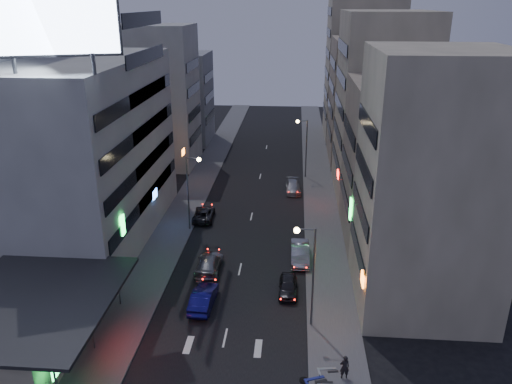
# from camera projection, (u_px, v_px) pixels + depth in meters

# --- Properties ---
(ground) EXTENTS (180.00, 180.00, 0.00)m
(ground) POSITION_uv_depth(u_px,v_px,m) (217.00, 376.00, 32.69)
(ground) COLOR black
(ground) RESTS_ON ground
(sidewalk_left) EXTENTS (4.00, 120.00, 0.12)m
(sidewalk_left) POSITION_uv_depth(u_px,v_px,m) (189.00, 201.00, 61.18)
(sidewalk_left) COLOR #4C4C4F
(sidewalk_left) RESTS_ON ground
(sidewalk_right) EXTENTS (4.00, 120.00, 0.12)m
(sidewalk_right) POSITION_uv_depth(u_px,v_px,m) (320.00, 205.00, 60.00)
(sidewalk_right) COLOR #4C4C4F
(sidewalk_right) RESTS_ON ground
(food_court) EXTENTS (11.00, 13.00, 3.88)m
(food_court) POSITION_uv_depth(u_px,v_px,m) (24.00, 322.00, 34.87)
(food_court) COLOR beige
(food_court) RESTS_ON ground
(white_building) EXTENTS (14.00, 24.00, 18.00)m
(white_building) POSITION_uv_depth(u_px,v_px,m) (75.00, 152.00, 49.33)
(white_building) COLOR beige
(white_building) RESTS_ON ground
(shophouse_near) EXTENTS (10.00, 11.00, 20.00)m
(shophouse_near) POSITION_uv_depth(u_px,v_px,m) (430.00, 185.00, 37.77)
(shophouse_near) COLOR beige
(shophouse_near) RESTS_ON ground
(shophouse_mid) EXTENTS (11.00, 12.00, 16.00)m
(shophouse_mid) POSITION_uv_depth(u_px,v_px,m) (404.00, 164.00, 49.15)
(shophouse_mid) COLOR tan
(shophouse_mid) RESTS_ON ground
(shophouse_far) EXTENTS (10.00, 14.00, 22.00)m
(shophouse_far) POSITION_uv_depth(u_px,v_px,m) (381.00, 107.00, 60.21)
(shophouse_far) COLOR beige
(shophouse_far) RESTS_ON ground
(far_left_a) EXTENTS (11.00, 10.00, 20.00)m
(far_left_a) POSITION_uv_depth(u_px,v_px,m) (156.00, 97.00, 72.13)
(far_left_a) COLOR beige
(far_left_a) RESTS_ON ground
(far_left_b) EXTENTS (12.00, 10.00, 15.00)m
(far_left_b) POSITION_uv_depth(u_px,v_px,m) (175.00, 98.00, 85.16)
(far_left_b) COLOR gray
(far_left_b) RESTS_ON ground
(far_right_a) EXTENTS (11.00, 12.00, 18.00)m
(far_right_a) POSITION_uv_depth(u_px,v_px,m) (368.00, 101.00, 74.84)
(far_right_a) COLOR tan
(far_right_a) RESTS_ON ground
(far_right_b) EXTENTS (12.00, 12.00, 24.00)m
(far_right_b) POSITION_uv_depth(u_px,v_px,m) (362.00, 68.00, 86.76)
(far_right_b) COLOR beige
(far_right_b) RESTS_ON ground
(billboard) EXTENTS (9.52, 3.75, 6.20)m
(billboard) POSITION_uv_depth(u_px,v_px,m) (47.00, 21.00, 35.17)
(billboard) COLOR #595B60
(billboard) RESTS_ON white_building
(street_lamp_right_near) EXTENTS (1.60, 0.44, 8.02)m
(street_lamp_right_near) POSITION_uv_depth(u_px,v_px,m) (308.00, 263.00, 35.92)
(street_lamp_right_near) COLOR #595B60
(street_lamp_right_near) RESTS_ON sidewalk_right
(street_lamp_left) EXTENTS (1.60, 0.44, 8.02)m
(street_lamp_left) POSITION_uv_depth(u_px,v_px,m) (191.00, 183.00, 51.68)
(street_lamp_left) COLOR #595B60
(street_lamp_left) RESTS_ON sidewalk_left
(street_lamp_right_far) EXTENTS (1.60, 0.44, 8.02)m
(street_lamp_right_far) POSITION_uv_depth(u_px,v_px,m) (304.00, 140.00, 67.55)
(street_lamp_right_far) COLOR #595B60
(street_lamp_right_far) RESTS_ON sidewalk_right
(parked_car_right_near) EXTENTS (1.57, 3.86, 1.31)m
(parked_car_right_near) POSITION_uv_depth(u_px,v_px,m) (288.00, 286.00, 41.79)
(parked_car_right_near) COLOR black
(parked_car_right_near) RESTS_ON ground
(parked_car_right_mid) EXTENTS (1.77, 4.90, 1.61)m
(parked_car_right_mid) POSITION_uv_depth(u_px,v_px,m) (300.00, 253.00, 46.97)
(parked_car_right_mid) COLOR #A5A6AD
(parked_car_right_mid) RESTS_ON ground
(parked_car_left) EXTENTS (2.37, 4.79, 1.30)m
(parked_car_left) POSITION_uv_depth(u_px,v_px,m) (204.00, 214.00, 55.98)
(parked_car_left) COLOR #27282D
(parked_car_left) RESTS_ON ground
(parked_car_right_far) EXTENTS (2.09, 4.65, 1.32)m
(parked_car_right_far) POSITION_uv_depth(u_px,v_px,m) (293.00, 187.00, 64.03)
(parked_car_right_far) COLOR #979B9F
(parked_car_right_far) RESTS_ON ground
(road_car_blue) EXTENTS (1.84, 4.73, 1.54)m
(road_car_blue) POSITION_uv_depth(u_px,v_px,m) (203.00, 298.00, 39.94)
(road_car_blue) COLOR navy
(road_car_blue) RESTS_ON ground
(road_car_silver) EXTENTS (2.14, 5.22, 1.51)m
(road_car_silver) POSITION_uv_depth(u_px,v_px,m) (209.00, 264.00, 45.13)
(road_car_silver) COLOR gray
(road_car_silver) RESTS_ON ground
(person) EXTENTS (0.68, 0.50, 1.72)m
(person) POSITION_uv_depth(u_px,v_px,m) (345.00, 367.00, 32.09)
(person) COLOR black
(person) RESTS_ON sidewalk_right
(scooter_blue) EXTENTS (1.35, 2.17, 1.26)m
(scooter_blue) POSITION_uv_depth(u_px,v_px,m) (324.00, 367.00, 32.38)
(scooter_blue) COLOR navy
(scooter_blue) RESTS_ON sidewalk_right
(scooter_black_b) EXTENTS (0.62, 1.77, 1.07)m
(scooter_black_b) POSITION_uv_depth(u_px,v_px,m) (334.00, 375.00, 31.90)
(scooter_black_b) COLOR black
(scooter_black_b) RESTS_ON sidewalk_right
(scooter_silver_b) EXTENTS (0.96, 2.03, 1.19)m
(scooter_silver_b) POSITION_uv_depth(u_px,v_px,m) (337.00, 360.00, 33.13)
(scooter_silver_b) COLOR #9EA0A5
(scooter_silver_b) RESTS_ON sidewalk_right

